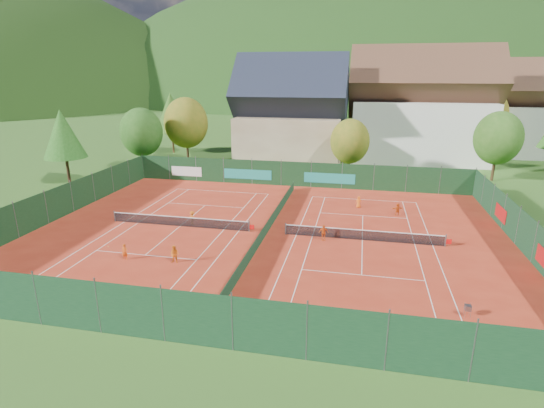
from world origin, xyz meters
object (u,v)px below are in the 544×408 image
at_px(player_right_near, 323,233).
at_px(player_left_far, 192,218).
at_px(hotel_block_b, 503,114).
at_px(chalet, 291,118).
at_px(ball_hopper, 468,308).
at_px(player_right_far_b, 397,209).
at_px(player_right_far_a, 359,202).
at_px(player_left_mid, 175,254).
at_px(player_left_near, 125,252).
at_px(hotel_block_a, 420,112).

bearing_deg(player_right_near, player_left_far, 158.16).
xyz_separation_m(hotel_block_b, player_left_far, (-37.06, -43.31, -5.98)).
xyz_separation_m(chalet, hotel_block_b, (33.00, 14.00, -0.01)).
relative_size(ball_hopper, player_left_far, 0.63).
bearing_deg(player_right_far_b, player_left_far, 1.02).
bearing_deg(player_right_far_a, ball_hopper, 100.07).
bearing_deg(hotel_block_b, player_left_mid, -124.51).
bearing_deg(player_left_near, player_right_far_b, 31.81).
distance_m(ball_hopper, player_right_near, 13.22).
xyz_separation_m(player_right_near, player_right_far_b, (6.38, 7.89, -0.07)).
height_order(hotel_block_a, player_left_far, hotel_block_a).
bearing_deg(player_left_far, player_left_mid, 125.30).
distance_m(player_left_far, player_right_far_a, 16.74).
relative_size(ball_hopper, player_right_far_a, 0.66).
relative_size(chalet, player_left_mid, 12.08).
bearing_deg(hotel_block_a, ball_hopper, -92.67).
relative_size(hotel_block_a, ball_hopper, 27.00).
relative_size(player_left_far, player_right_near, 0.95).
distance_m(ball_hopper, player_left_far, 23.65).
distance_m(hotel_block_a, player_right_far_b, 29.95).
xyz_separation_m(hotel_block_b, player_right_near, (-25.15, -44.67, -5.95)).
distance_m(hotel_block_b, ball_hopper, 57.04).
height_order(hotel_block_a, ball_hopper, hotel_block_a).
distance_m(hotel_block_b, player_right_far_a, 42.11).
xyz_separation_m(player_left_far, player_right_near, (11.91, -1.36, 0.04)).
bearing_deg(hotel_block_b, ball_hopper, -106.55).
bearing_deg(player_left_far, player_right_far_a, -128.62).
relative_size(player_left_mid, player_left_far, 1.05).
distance_m(hotel_block_b, player_left_near, 64.84).
distance_m(chalet, player_left_near, 38.39).
height_order(chalet, player_right_far_b, chalet).
height_order(player_left_far, player_right_far_b, player_left_far).
xyz_separation_m(hotel_block_a, player_right_far_b, (-4.77, -28.78, -6.77)).
relative_size(player_left_far, player_right_far_b, 1.05).
bearing_deg(player_left_far, hotel_block_a, -101.08).
distance_m(player_left_mid, player_right_far_a, 20.53).
xyz_separation_m(chalet, ball_hopper, (16.84, -40.37, -6.07)).
bearing_deg(player_left_mid, player_left_near, -179.24).
distance_m(ball_hopper, player_left_near, 23.06).
bearing_deg(ball_hopper, player_left_near, 172.68).
relative_size(hotel_block_a, player_right_far_a, 17.81).
xyz_separation_m(chalet, player_right_far_b, (14.23, -22.78, -6.02)).
bearing_deg(player_left_mid, hotel_block_b, 52.88).
bearing_deg(player_right_far_b, chalet, -76.64).
relative_size(chalet, hotel_block_a, 0.75).
bearing_deg(player_right_near, hotel_block_a, 57.78).
distance_m(hotel_block_a, player_left_mid, 48.59).
xyz_separation_m(chalet, player_left_mid, (-2.20, -37.20, -5.95)).
bearing_deg(player_left_far, player_left_near, 98.45).
bearing_deg(ball_hopper, hotel_block_a, 87.33).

